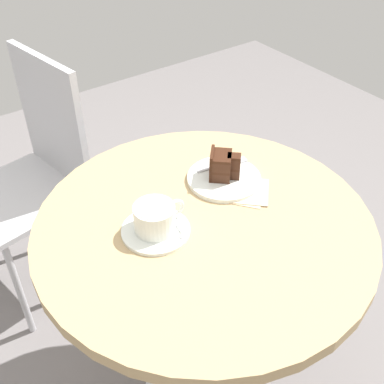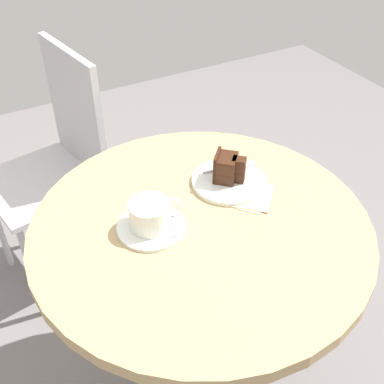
% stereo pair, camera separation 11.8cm
% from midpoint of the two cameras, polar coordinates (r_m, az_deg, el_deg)
% --- Properties ---
extents(cafe_table, '(0.82, 0.82, 0.76)m').
position_cam_midpoint_polar(cafe_table, '(1.24, 3.71, -7.83)').
color(cafe_table, tan).
rests_on(cafe_table, ground).
extents(saucer, '(0.16, 0.16, 0.01)m').
position_cam_midpoint_polar(saucer, '(1.13, -1.94, -4.30)').
color(saucer, silver).
rests_on(saucer, cafe_table).
extents(coffee_cup, '(0.13, 0.10, 0.07)m').
position_cam_midpoint_polar(coffee_cup, '(1.11, -1.93, -2.75)').
color(coffee_cup, silver).
rests_on(coffee_cup, saucer).
extents(teaspoon, '(0.03, 0.10, 0.00)m').
position_cam_midpoint_polar(teaspoon, '(1.12, 0.81, -4.29)').
color(teaspoon, silver).
rests_on(teaspoon, saucer).
extents(cake_plate, '(0.20, 0.20, 0.01)m').
position_cam_midpoint_polar(cake_plate, '(1.27, 7.01, 1.18)').
color(cake_plate, silver).
rests_on(cake_plate, cafe_table).
extents(cake_slice, '(0.09, 0.09, 0.08)m').
position_cam_midpoint_polar(cake_slice, '(1.25, 6.91, 2.75)').
color(cake_slice, '#422619').
rests_on(cake_slice, cake_plate).
extents(fork, '(0.15, 0.04, 0.00)m').
position_cam_midpoint_polar(fork, '(1.32, 7.72, 2.91)').
color(fork, silver).
rests_on(fork, cake_plate).
extents(napkin, '(0.17, 0.18, 0.00)m').
position_cam_midpoint_polar(napkin, '(1.24, 9.17, -0.43)').
color(napkin, beige).
rests_on(napkin, cafe_table).
extents(cafe_chair, '(0.44, 0.44, 0.93)m').
position_cam_midpoint_polar(cafe_chair, '(1.79, -13.59, 4.29)').
color(cafe_chair, '#BCBCC1').
rests_on(cafe_chair, ground).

